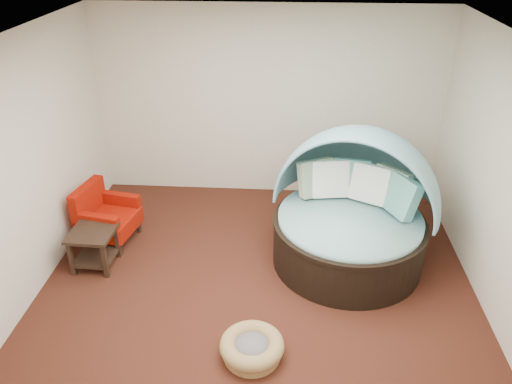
# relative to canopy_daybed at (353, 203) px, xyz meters

# --- Properties ---
(floor) EXTENTS (5.00, 5.00, 0.00)m
(floor) POSITION_rel_canopy_daybed_xyz_m (-1.11, -0.80, -0.78)
(floor) COLOR #411E12
(floor) RESTS_ON ground
(wall_back) EXTENTS (5.00, 0.00, 5.00)m
(wall_back) POSITION_rel_canopy_daybed_xyz_m (-1.11, 1.70, 0.62)
(wall_back) COLOR beige
(wall_back) RESTS_ON floor
(wall_left) EXTENTS (0.00, 5.00, 5.00)m
(wall_left) POSITION_rel_canopy_daybed_xyz_m (-3.61, -0.80, 0.62)
(wall_left) COLOR beige
(wall_left) RESTS_ON floor
(wall_right) EXTENTS (0.00, 5.00, 5.00)m
(wall_right) POSITION_rel_canopy_daybed_xyz_m (1.39, -0.80, 0.62)
(wall_right) COLOR beige
(wall_right) RESTS_ON floor
(ceiling) EXTENTS (5.00, 5.00, 0.00)m
(ceiling) POSITION_rel_canopy_daybed_xyz_m (-1.11, -0.80, 2.02)
(ceiling) COLOR white
(ceiling) RESTS_ON wall_back
(canopy_daybed) EXTENTS (2.36, 2.32, 1.68)m
(canopy_daybed) POSITION_rel_canopy_daybed_xyz_m (0.00, 0.00, 0.00)
(canopy_daybed) COLOR black
(canopy_daybed) RESTS_ON floor
(pet_basket) EXTENTS (0.68, 0.68, 0.22)m
(pet_basket) POSITION_rel_canopy_daybed_xyz_m (-1.09, -1.72, -0.66)
(pet_basket) COLOR olive
(pet_basket) RESTS_ON floor
(red_armchair) EXTENTS (0.78, 0.78, 0.78)m
(red_armchair) POSITION_rel_canopy_daybed_xyz_m (-3.15, 0.17, -0.42)
(red_armchair) COLOR black
(red_armchair) RESTS_ON floor
(side_table) EXTENTS (0.54, 0.54, 0.49)m
(side_table) POSITION_rel_canopy_daybed_xyz_m (-3.11, -0.40, -0.46)
(side_table) COLOR black
(side_table) RESTS_ON floor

